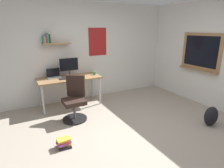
# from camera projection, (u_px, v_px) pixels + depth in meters

# --- Properties ---
(ground_plane) EXTENTS (5.20, 5.20, 0.00)m
(ground_plane) POSITION_uv_depth(u_px,v_px,m) (138.00, 137.00, 3.38)
(ground_plane) COLOR #9E9384
(ground_plane) RESTS_ON ground
(wall_back) EXTENTS (5.00, 0.30, 2.60)m
(wall_back) POSITION_uv_depth(u_px,v_px,m) (87.00, 51.00, 5.07)
(wall_back) COLOR silver
(wall_back) RESTS_ON ground
(desk) EXTENTS (1.52, 0.66, 0.74)m
(desk) POSITION_uv_depth(u_px,v_px,m) (70.00, 80.00, 4.62)
(desk) COLOR #997047
(desk) RESTS_ON ground
(office_chair) EXTENTS (0.56, 0.57, 0.95)m
(office_chair) POSITION_uv_depth(u_px,v_px,m) (75.00, 101.00, 3.98)
(office_chair) COLOR black
(office_chair) RESTS_ON ground
(laptop) EXTENTS (0.31, 0.21, 0.23)m
(laptop) POSITION_uv_depth(u_px,v_px,m) (54.00, 76.00, 4.56)
(laptop) COLOR #ADAFB5
(laptop) RESTS_ON desk
(monitor_primary) EXTENTS (0.46, 0.17, 0.46)m
(monitor_primary) POSITION_uv_depth(u_px,v_px,m) (69.00, 66.00, 4.63)
(monitor_primary) COLOR #38383D
(monitor_primary) RESTS_ON desk
(keyboard) EXTENTS (0.37, 0.13, 0.02)m
(keyboard) POSITION_uv_depth(u_px,v_px,m) (67.00, 78.00, 4.49)
(keyboard) COLOR black
(keyboard) RESTS_ON desk
(computer_mouse) EXTENTS (0.10, 0.06, 0.03)m
(computer_mouse) POSITION_uv_depth(u_px,v_px,m) (78.00, 77.00, 4.61)
(computer_mouse) COLOR #262628
(computer_mouse) RESTS_ON desk
(coffee_mug) EXTENTS (0.08, 0.08, 0.09)m
(coffee_mug) POSITION_uv_depth(u_px,v_px,m) (95.00, 73.00, 4.85)
(coffee_mug) COLOR #338C4C
(coffee_mug) RESTS_ON desk
(backpack) EXTENTS (0.32, 0.22, 0.40)m
(backpack) POSITION_uv_depth(u_px,v_px,m) (211.00, 116.00, 3.75)
(backpack) COLOR black
(backpack) RESTS_ON ground
(book_stack_on_floor) EXTENTS (0.25, 0.21, 0.16)m
(book_stack_on_floor) POSITION_uv_depth(u_px,v_px,m) (64.00, 143.00, 3.08)
(book_stack_on_floor) COLOR black
(book_stack_on_floor) RESTS_ON ground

